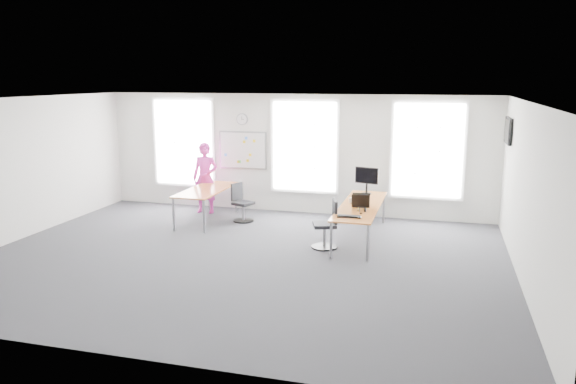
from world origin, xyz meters
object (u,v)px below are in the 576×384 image
(desk_left, at_px, (206,192))
(chair_left, at_px, (241,205))
(desk_right, at_px, (361,207))
(monitor, at_px, (367,178))
(person, at_px, (205,178))
(headphones, at_px, (362,210))
(chair_right, at_px, (327,227))
(keyboard, at_px, (349,217))

(desk_left, xyz_separation_m, chair_left, (0.81, 0.21, -0.31))
(desk_right, distance_m, monitor, 1.22)
(desk_left, xyz_separation_m, person, (-0.37, 0.80, 0.18))
(desk_right, xyz_separation_m, monitor, (-0.03, 1.14, 0.43))
(desk_left, height_order, monitor, monitor)
(headphones, distance_m, monitor, 1.80)
(desk_right, height_order, headphones, headphones)
(desk_left, height_order, headphones, headphones)
(chair_right, distance_m, headphones, 0.77)
(chair_left, distance_m, headphones, 3.40)
(keyboard, relative_size, monitor, 0.73)
(desk_right, xyz_separation_m, keyboard, (-0.07, -1.13, 0.06))
(desk_right, distance_m, headphones, 0.64)
(chair_right, xyz_separation_m, person, (-3.60, 2.17, 0.46))
(desk_right, height_order, person, person)
(monitor, bearing_deg, desk_left, -155.89)
(desk_left, xyz_separation_m, keyboard, (3.72, -1.69, 0.04))
(keyboard, height_order, headphones, headphones)
(desk_left, relative_size, keyboard, 4.67)
(keyboard, xyz_separation_m, headphones, (0.17, 0.51, 0.03))
(desk_right, bearing_deg, keyboard, -93.41)
(desk_left, distance_m, chair_right, 3.52)
(chair_right, relative_size, monitor, 1.58)
(headphones, height_order, monitor, monitor)
(person, bearing_deg, chair_left, -31.14)
(desk_left, bearing_deg, chair_left, 14.19)
(person, bearing_deg, headphones, -29.45)
(desk_left, height_order, keyboard, desk_left)
(desk_right, bearing_deg, headphones, -80.41)
(keyboard, xyz_separation_m, monitor, (0.04, 2.27, 0.37))
(chair_left, height_order, person, person)
(desk_right, height_order, desk_left, desk_left)
(desk_left, height_order, chair_right, chair_right)
(monitor, bearing_deg, chair_right, -89.58)
(chair_left, relative_size, keyboard, 2.00)
(desk_right, bearing_deg, chair_right, -124.00)
(chair_left, bearing_deg, desk_right, -84.26)
(chair_left, height_order, headphones, chair_left)
(headphones, bearing_deg, chair_left, 167.70)
(person, relative_size, monitor, 2.86)
(headphones, bearing_deg, monitor, 106.37)
(person, xyz_separation_m, headphones, (4.26, -1.98, -0.11))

